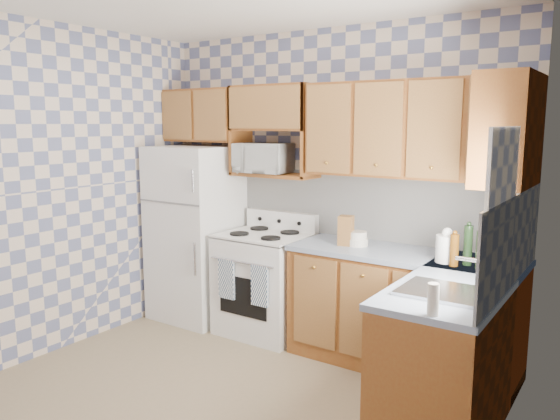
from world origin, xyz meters
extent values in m
plane|color=#806F52|center=(0.00, 0.00, 0.00)|extent=(3.40, 3.40, 0.00)
cube|color=slate|center=(0.00, 1.60, 1.35)|extent=(3.40, 0.02, 2.70)
cube|color=slate|center=(1.70, 0.00, 1.35)|extent=(0.02, 3.20, 2.70)
cube|color=silver|center=(0.40, 1.59, 1.20)|extent=(2.60, 0.02, 0.56)
cube|color=silver|center=(1.69, 0.80, 1.20)|extent=(0.02, 1.60, 0.56)
cube|color=white|center=(-1.27, 1.25, 0.84)|extent=(0.75, 0.70, 1.68)
cube|color=white|center=(-0.47, 1.28, 0.45)|extent=(0.76, 0.65, 0.90)
cube|color=silver|center=(-0.47, 1.28, 0.91)|extent=(0.76, 0.65, 0.02)
cube|color=white|center=(-0.47, 1.55, 1.00)|extent=(0.76, 0.08, 0.17)
cube|color=navy|center=(-0.63, 0.93, 0.56)|extent=(0.16, 0.02, 0.35)
cube|color=navy|center=(-0.28, 0.93, 0.56)|extent=(0.16, 0.02, 0.35)
cube|color=brown|center=(0.82, 1.30, 0.44)|extent=(1.75, 0.60, 0.88)
cube|color=brown|center=(1.40, 0.80, 0.44)|extent=(0.60, 1.60, 0.88)
cube|color=slate|center=(0.82, 1.30, 0.90)|extent=(1.77, 0.63, 0.04)
cube|color=slate|center=(1.40, 0.80, 0.90)|extent=(0.63, 1.60, 0.04)
cube|color=brown|center=(0.82, 1.44, 1.85)|extent=(1.75, 0.33, 0.74)
cube|color=brown|center=(-1.29, 1.44, 1.97)|extent=(0.82, 0.33, 0.50)
cube|color=brown|center=(1.53, 1.25, 1.85)|extent=(0.33, 0.70, 0.74)
cube|color=brown|center=(-0.47, 1.44, 1.44)|extent=(0.80, 0.33, 0.03)
imported|color=white|center=(-0.57, 1.39, 1.58)|extent=(0.53, 0.39, 0.27)
cube|color=#B7B7BC|center=(1.40, 0.45, 0.93)|extent=(0.48, 0.40, 0.03)
cube|color=silver|center=(1.69, 0.45, 1.45)|extent=(0.02, 0.66, 0.86)
cylinder|color=black|center=(1.33, 1.18, 1.06)|extent=(0.06, 0.06, 0.28)
cylinder|color=black|center=(1.43, 1.12, 1.05)|extent=(0.06, 0.06, 0.26)
cylinder|color=#58310B|center=(1.48, 1.22, 1.04)|extent=(0.06, 0.06, 0.24)
cylinder|color=#58310B|center=(1.26, 1.10, 1.03)|extent=(0.06, 0.06, 0.22)
cube|color=brown|center=(0.34, 1.27, 1.04)|extent=(0.13, 0.13, 0.24)
cylinder|color=white|center=(1.19, 1.17, 1.02)|extent=(0.15, 0.15, 0.19)
cylinder|color=beige|center=(1.47, 0.05, 1.01)|extent=(0.06, 0.06, 0.17)
camera|label=1|loc=(2.32, -2.61, 1.90)|focal=35.00mm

